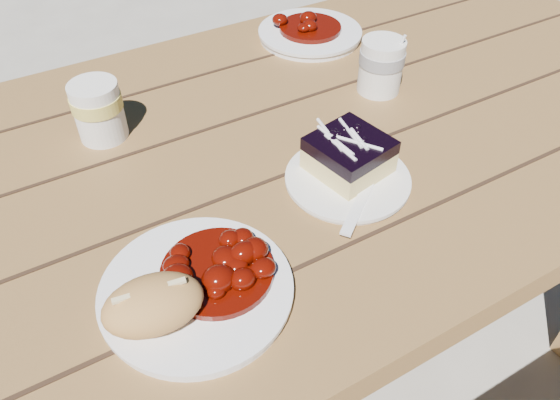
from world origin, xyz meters
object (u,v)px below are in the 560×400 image
bread_roll (153,305)px  main_plate (197,291)px  coffee_cup (381,66)px  second_plate (310,34)px  dessert_plate (347,180)px  second_cup (99,111)px  picnic_table (183,250)px  blueberry_cake (349,154)px

bread_roll → main_plate: bearing=20.0°
coffee_cup → bread_roll: bearing=-152.0°
bread_roll → second_plate: size_ratio=0.54×
coffee_cup → second_plate: size_ratio=0.46×
bread_roll → dessert_plate: (0.32, 0.10, -0.04)m
second_plate → dessert_plate: bearing=-115.4°
second_cup → coffee_cup: bearing=-13.4°
picnic_table → second_plate: size_ratio=9.83×
picnic_table → bread_roll: bearing=-114.2°
picnic_table → coffee_cup: coffee_cup is taller
main_plate → blueberry_cake: size_ratio=1.90×
main_plate → second_plate: size_ratio=1.08×
picnic_table → coffee_cup: bearing=5.3°
main_plate → bread_roll: 0.07m
main_plate → bread_roll: bread_roll is taller
main_plate → coffee_cup: bearing=28.9°
main_plate → dessert_plate: main_plate is taller
blueberry_cake → coffee_cup: coffee_cup is taller
blueberry_cake → second_plate: 0.43m
main_plate → coffee_cup: size_ratio=2.36×
picnic_table → coffee_cup: size_ratio=21.39×
coffee_cup → picnic_table: bearing=-174.7°
bread_roll → blueberry_cake: 0.35m
blueberry_cake → bread_roll: bearing=-172.4°
bread_roll → second_plate: bearing=44.2°
blueberry_cake → coffee_cup: (0.18, 0.16, 0.01)m
second_cup → blueberry_cake: bearing=-44.2°
picnic_table → blueberry_cake: bearing=-28.6°
blueberry_cake → second_cup: 0.39m
blueberry_cake → second_cup: second_cup is taller
dessert_plate → blueberry_cake: (0.01, 0.01, 0.03)m
blueberry_cake → second_cup: (-0.28, 0.27, 0.01)m
main_plate → second_cup: size_ratio=2.36×
dessert_plate → second_plate: bearing=64.6°
dessert_plate → second_cup: size_ratio=1.87×
dessert_plate → coffee_cup: coffee_cup is taller
dessert_plate → blueberry_cake: bearing=56.3°
bread_roll → blueberry_cake: bread_roll is taller
bread_roll → coffee_cup: coffee_cup is taller
second_plate → second_cup: size_ratio=2.18×
dessert_plate → coffee_cup: (0.19, 0.18, 0.04)m
picnic_table → second_cup: second_cup is taller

